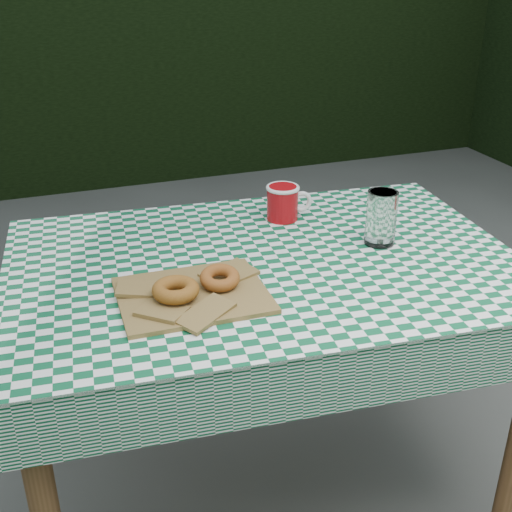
{
  "coord_description": "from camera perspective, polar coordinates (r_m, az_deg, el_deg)",
  "views": [
    {
      "loc": [
        -0.42,
        -1.32,
        1.49
      ],
      "look_at": [
        0.06,
        0.03,
        0.79
      ],
      "focal_mm": 45.9,
      "sensor_mm": 36.0,
      "label": 1
    }
  ],
  "objects": [
    {
      "name": "coffee_mug",
      "position": [
        1.87,
        2.32,
        4.66
      ],
      "size": [
        0.2,
        0.2,
        0.1
      ],
      "primitive_type": null,
      "rotation": [
        0.0,
        0.0,
        -0.16
      ],
      "color": "#A20A0F",
      "rests_on": "tablecloth"
    },
    {
      "name": "paper_bag",
      "position": [
        1.48,
        -5.55,
        -3.3
      ],
      "size": [
        0.34,
        0.27,
        0.02
      ],
      "primitive_type": "cube",
      "rotation": [
        0.0,
        0.0,
        -0.02
      ],
      "color": "olive",
      "rests_on": "tablecloth"
    },
    {
      "name": "ground",
      "position": [
        2.03,
        -1.44,
        -21.04
      ],
      "size": [
        60.0,
        60.0,
        0.0
      ],
      "primitive_type": "plane",
      "color": "#494945",
      "rests_on": "ground"
    },
    {
      "name": "bagel_back",
      "position": [
        1.5,
        -3.18,
        -1.9
      ],
      "size": [
        0.11,
        0.11,
        0.03
      ],
      "primitive_type": "torus",
      "rotation": [
        0.0,
        0.0,
        -0.25
      ],
      "color": "#954E1E",
      "rests_on": "paper_bag"
    },
    {
      "name": "drinking_glass",
      "position": [
        1.74,
        10.85,
        3.28
      ],
      "size": [
        0.11,
        0.11,
        0.14
      ],
      "primitive_type": "cylinder",
      "rotation": [
        0.0,
        0.0,
        -0.49
      ],
      "color": "white",
      "rests_on": "tablecloth"
    },
    {
      "name": "tablecloth",
      "position": [
        1.65,
        0.77,
        -0.44
      ],
      "size": [
        1.35,
        0.97,
        0.01
      ],
      "primitive_type": "cube",
      "rotation": [
        0.0,
        0.0,
        -0.09
      ],
      "color": "#0D5330",
      "rests_on": "table"
    },
    {
      "name": "hedge_north",
      "position": [
        4.58,
        -14.98,
        17.76
      ],
      "size": [
        7.0,
        0.7,
        1.8
      ],
      "primitive_type": "cube",
      "color": "black",
      "rests_on": "ground"
    },
    {
      "name": "table",
      "position": [
        1.85,
        0.7,
        -11.0
      ],
      "size": [
        1.33,
        0.94,
        0.75
      ],
      "primitive_type": "cube",
      "rotation": [
        0.0,
        0.0,
        -0.09
      ],
      "color": "brown",
      "rests_on": "ground"
    },
    {
      "name": "bagel_front",
      "position": [
        1.45,
        -7.02,
        -2.94
      ],
      "size": [
        0.11,
        0.11,
        0.03
      ],
      "primitive_type": "torus",
      "rotation": [
        0.0,
        0.0,
        0.04
      ],
      "color": "#8C5D1D",
      "rests_on": "paper_bag"
    }
  ]
}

